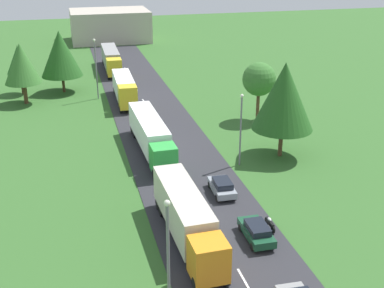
{
  "coord_description": "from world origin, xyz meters",
  "views": [
    {
      "loc": [
        -10.6,
        -17.24,
        21.86
      ],
      "look_at": [
        1.27,
        29.2,
        2.41
      ],
      "focal_mm": 47.34,
      "sensor_mm": 36.0,
      "label": 1
    }
  ],
  "objects": [
    {
      "name": "car_third",
      "position": [
        2.34,
        22.27,
        0.81
      ],
      "size": [
        1.9,
        4.03,
        1.43
      ],
      "color": "#8C939E",
      "rests_on": "road"
    },
    {
      "name": "tree_maple",
      "position": [
        11.17,
        29.34,
        6.72
      ],
      "size": [
        6.49,
        6.49,
        10.3
      ],
      "color": "#513823",
      "rests_on": "ground"
    },
    {
      "name": "road",
      "position": [
        0.0,
        24.5,
        0.03
      ],
      "size": [
        10.0,
        140.0,
        0.06
      ],
      "primitive_type": "cube",
      "color": "#2B2B30",
      "rests_on": "ground"
    },
    {
      "name": "lamppost_third",
      "position": [
        -6.26,
        55.64,
        4.89
      ],
      "size": [
        0.36,
        0.36,
        8.82
      ],
      "color": "slate",
      "rests_on": "ground"
    },
    {
      "name": "tree_pine",
      "position": [
        -16.43,
        55.88,
        5.79
      ],
      "size": [
        5.11,
        5.11,
        8.62
      ],
      "color": "#513823",
      "rests_on": "ground"
    },
    {
      "name": "truck_lead",
      "position": [
        -2.63,
        15.59,
        2.18
      ],
      "size": [
        2.85,
        13.04,
        3.72
      ],
      "color": "orange",
      "rests_on": "road"
    },
    {
      "name": "car_second",
      "position": [
        2.64,
        14.28,
        0.82
      ],
      "size": [
        1.84,
        4.16,
        1.44
      ],
      "color": "#19472D",
      "rests_on": "road"
    },
    {
      "name": "tree_birch",
      "position": [
        -17.14,
        61.16,
        5.27
      ],
      "size": [
        3.83,
        3.83,
        7.4
      ],
      "color": "#513823",
      "rests_on": "ground"
    },
    {
      "name": "distant_building",
      "position": [
        0.32,
        101.62,
        3.45
      ],
      "size": [
        17.51,
        12.85,
        6.9
      ],
      "primitive_type": "cube",
      "color": "#B2A899",
      "rests_on": "ground"
    },
    {
      "name": "truck_fourth",
      "position": [
        -2.51,
        72.65,
        2.14
      ],
      "size": [
        2.74,
        14.24,
        3.61
      ],
      "color": "yellow",
      "rests_on": "road"
    },
    {
      "name": "lamppost_second",
      "position": [
        6.11,
        28.15,
        4.3
      ],
      "size": [
        0.36,
        0.36,
        7.66
      ],
      "color": "slate",
      "rests_on": "ground"
    },
    {
      "name": "lamppost_lead",
      "position": [
        -6.05,
        5.88,
        5.05
      ],
      "size": [
        0.36,
        0.36,
        9.12
      ],
      "color": "slate",
      "rests_on": "ground"
    },
    {
      "name": "tree_oak",
      "position": [
        13.12,
        41.16,
        5.36
      ],
      "size": [
        4.28,
        4.28,
        7.53
      ],
      "color": "#513823",
      "rests_on": "ground"
    },
    {
      "name": "motorcycle_courier",
      "position": [
        4.29,
        15.54,
        0.54
      ],
      "size": [
        0.28,
        1.94,
        0.91
      ],
      "color": "black",
      "rests_on": "road"
    },
    {
      "name": "truck_second",
      "position": [
        -2.21,
        33.8,
        2.16
      ],
      "size": [
        2.83,
        14.6,
        3.66
      ],
      "color": "green",
      "rests_on": "road"
    },
    {
      "name": "truck_third",
      "position": [
        -2.63,
        53.17,
        2.1
      ],
      "size": [
        2.77,
        11.71,
        3.57
      ],
      "color": "yellow",
      "rests_on": "road"
    },
    {
      "name": "lane_marking_centre",
      "position": [
        0.0,
        20.59,
        0.07
      ],
      "size": [
        0.16,
        120.89,
        0.01
      ],
      "color": "white",
      "rests_on": "road"
    },
    {
      "name": "tree_elm",
      "position": [
        -11.07,
        60.58,
        5.94
      ],
      "size": [
        6.19,
        6.19,
        9.35
      ],
      "color": "#513823",
      "rests_on": "ground"
    }
  ]
}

